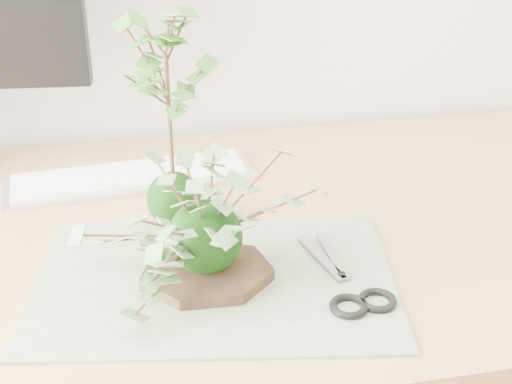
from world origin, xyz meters
TOP-DOWN VIEW (x-y plane):
  - desk at (-0.06, 1.23)m, footprint 1.60×0.70m
  - cutting_mat at (-0.06, 1.10)m, footprint 0.49×0.37m
  - stone_dish at (-0.07, 1.10)m, footprint 0.18×0.18m
  - ivy_kokedama at (-0.07, 1.10)m, footprint 0.34×0.34m
  - maple_kokedama at (-0.09, 1.26)m, footprint 0.21×0.21m
  - keyboard at (-0.15, 1.41)m, footprint 0.40×0.15m
  - scissors at (0.10, 1.03)m, footprint 0.09×0.19m

SIDE VIEW (x-z plane):
  - desk at x=-0.06m, z-range 0.28..1.02m
  - cutting_mat at x=-0.06m, z-range 0.74..0.74m
  - keyboard at x=-0.15m, z-range 0.74..0.75m
  - scissors at x=0.10m, z-range 0.74..0.75m
  - stone_dish at x=-0.07m, z-range 0.74..0.76m
  - ivy_kokedama at x=-0.07m, z-range 0.76..0.94m
  - maple_kokedama at x=-0.09m, z-range 0.81..1.13m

